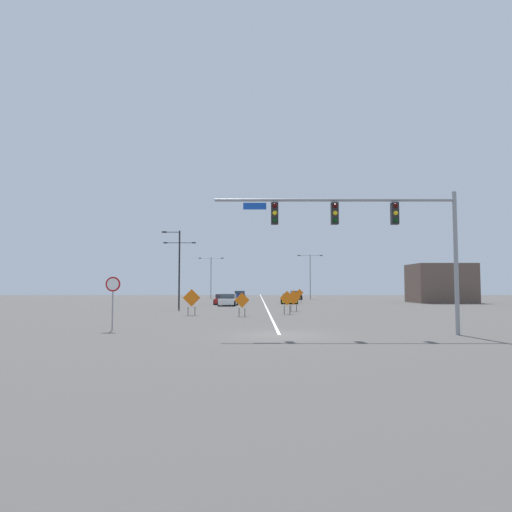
# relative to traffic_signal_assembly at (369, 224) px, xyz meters

# --- Properties ---
(ground) EXTENTS (191.16, 191.16, 0.00)m
(ground) POSITION_rel_traffic_signal_assembly_xyz_m (-4.24, 0.02, -5.22)
(ground) COLOR #4C4947
(road_centre_stripe) EXTENTS (0.16, 106.20, 0.01)m
(road_centre_stripe) POSITION_rel_traffic_signal_assembly_xyz_m (-4.24, 53.12, -5.21)
(road_centre_stripe) COLOR white
(road_centre_stripe) RESTS_ON ground
(traffic_signal_assembly) EXTENTS (11.53, 0.44, 6.78)m
(traffic_signal_assembly) POSITION_rel_traffic_signal_assembly_xyz_m (0.00, 0.00, 0.00)
(traffic_signal_assembly) COLOR gray
(traffic_signal_assembly) RESTS_ON ground
(stop_sign) EXTENTS (0.76, 0.07, 2.76)m
(stop_sign) POSITION_rel_traffic_signal_assembly_xyz_m (-12.72, 2.08, -3.27)
(stop_sign) COLOR gray
(stop_sign) RESTS_ON ground
(street_lamp_mid_right) EXTENTS (4.32, 0.24, 7.75)m
(street_lamp_mid_right) POSITION_rel_traffic_signal_assembly_xyz_m (4.10, 59.18, -0.54)
(street_lamp_mid_right) COLOR gray
(street_lamp_mid_right) RESTS_ON ground
(street_lamp_near_right) EXTENTS (4.45, 0.24, 7.42)m
(street_lamp_near_right) POSITION_rel_traffic_signal_assembly_xyz_m (-13.41, 61.47, -0.70)
(street_lamp_near_right) COLOR gray
(street_lamp_near_right) RESTS_ON ground
(street_lamp_mid_left) EXTENTS (1.86, 0.24, 7.89)m
(street_lamp_mid_left) POSITION_rel_traffic_signal_assembly_xyz_m (-13.22, 24.93, -0.86)
(street_lamp_mid_left) COLOR black
(street_lamp_mid_left) RESTS_ON ground
(street_lamp_far_left) EXTENTS (3.77, 0.24, 7.47)m
(street_lamp_far_left) POSITION_rel_traffic_signal_assembly_xyz_m (-14.25, 32.13, -0.73)
(street_lamp_far_left) COLOR black
(street_lamp_far_left) RESTS_ON ground
(construction_sign_right_lane) EXTENTS (1.10, 0.11, 1.90)m
(construction_sign_right_lane) POSITION_rel_traffic_signal_assembly_xyz_m (0.71, 43.03, -4.00)
(construction_sign_right_lane) COLOR orange
(construction_sign_right_lane) RESTS_ON ground
(construction_sign_left_lane) EXTENTS (1.17, 0.13, 1.89)m
(construction_sign_left_lane) POSITION_rel_traffic_signal_assembly_xyz_m (-2.83, 15.94, -4.02)
(construction_sign_left_lane) COLOR orange
(construction_sign_left_lane) RESTS_ON ground
(construction_sign_median_far) EXTENTS (1.30, 0.06, 1.91)m
(construction_sign_median_far) POSITION_rel_traffic_signal_assembly_xyz_m (-1.94, 20.26, -4.03)
(construction_sign_median_far) COLOR orange
(construction_sign_median_far) RESTS_ON ground
(construction_sign_median_near) EXTENTS (1.35, 0.36, 2.05)m
(construction_sign_median_near) POSITION_rel_traffic_signal_assembly_xyz_m (-10.40, 14.69, -3.93)
(construction_sign_median_near) COLOR orange
(construction_sign_median_near) RESTS_ON ground
(construction_sign_right_shoulder) EXTENTS (1.13, 0.28, 1.79)m
(construction_sign_right_shoulder) POSITION_rel_traffic_signal_assembly_xyz_m (-6.40, 13.34, -4.09)
(construction_sign_right_shoulder) COLOR orange
(construction_sign_right_shoulder) RESTS_ON ground
(car_blue_near) EXTENTS (2.17, 4.18, 1.51)m
(car_blue_near) POSITION_rel_traffic_signal_assembly_xyz_m (-7.99, 53.36, -4.52)
(car_blue_near) COLOR #1E389E
(car_blue_near) RESTS_ON ground
(car_red_approaching) EXTENTS (2.17, 4.26, 1.29)m
(car_red_approaching) POSITION_rel_traffic_signal_assembly_xyz_m (-9.49, 36.38, -4.60)
(car_red_approaching) COLOR red
(car_red_approaching) RESTS_ON ground
(car_white_mid) EXTENTS (2.21, 4.64, 1.37)m
(car_white_mid) POSITION_rel_traffic_signal_assembly_xyz_m (-8.58, 32.57, -4.57)
(car_white_mid) COLOR white
(car_white_mid) RESTS_ON ground
(car_yellow_distant) EXTENTS (2.29, 4.62, 1.27)m
(car_yellow_distant) POSITION_rel_traffic_signal_assembly_xyz_m (-1.04, 38.86, -4.60)
(car_yellow_distant) COLOR gold
(car_yellow_distant) RESTS_ON ground
(car_black_passing) EXTENTS (2.07, 4.58, 1.46)m
(car_black_passing) POSITION_rel_traffic_signal_assembly_xyz_m (1.31, 57.12, -4.52)
(car_black_passing) COLOR black
(car_black_passing) RESTS_ON ground
(roadside_building_east) EXTENTS (7.83, 6.76, 5.32)m
(roadside_building_east) POSITION_rel_traffic_signal_assembly_xyz_m (20.16, 42.48, -2.56)
(roadside_building_east) COLOR brown
(roadside_building_east) RESTS_ON ground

